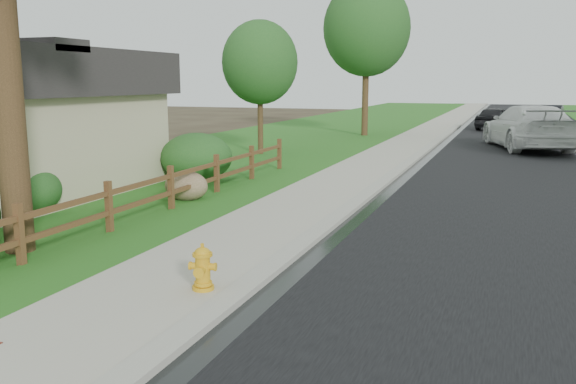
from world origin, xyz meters
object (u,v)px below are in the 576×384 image
at_px(fire_hydrant, 203,268).
at_px(white_suv, 528,127).
at_px(ranch_fence, 142,194).
at_px(dark_car_mid, 495,118).

bearing_deg(fire_hydrant, white_suv, 78.03).
distance_m(ranch_fence, white_suv, 20.23).
relative_size(white_suv, dark_car_mid, 1.61).
distance_m(fire_hydrant, dark_car_mid, 33.63).
relative_size(ranch_fence, dark_car_mid, 3.98).
distance_m(fire_hydrant, white_suv, 22.74).
bearing_deg(dark_car_mid, ranch_fence, 90.29).
bearing_deg(fire_hydrant, dark_car_mid, 84.95).
bearing_deg(fire_hydrant, ranch_fence, 132.96).
height_order(fire_hydrant, dark_car_mid, dark_car_mid).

